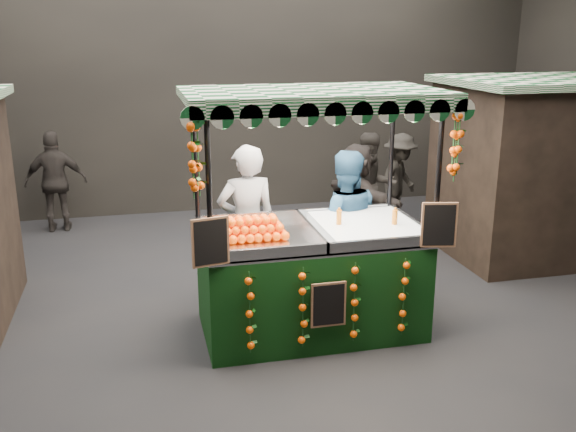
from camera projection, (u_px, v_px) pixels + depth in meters
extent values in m
plane|color=black|center=(277.00, 322.00, 7.40)|extent=(12.00, 12.00, 0.00)
cube|color=black|center=(215.00, 73.00, 11.36)|extent=(12.00, 0.10, 5.00)
cube|color=black|center=(545.00, 171.00, 9.43)|extent=(2.80, 2.00, 2.50)
cube|color=#104D1F|center=(555.00, 81.00, 9.07)|extent=(3.00, 2.20, 0.10)
cube|color=black|center=(310.00, 284.00, 7.09)|extent=(2.37, 1.29, 1.08)
cube|color=silver|center=(311.00, 236.00, 6.93)|extent=(2.37, 1.29, 0.04)
cylinder|color=black|center=(211.00, 245.00, 6.05)|extent=(0.05, 0.05, 2.58)
cylinder|color=black|center=(435.00, 228.00, 6.56)|extent=(0.05, 0.05, 2.58)
cylinder|color=black|center=(198.00, 211.00, 7.19)|extent=(0.05, 0.05, 2.58)
cylinder|color=black|center=(389.00, 199.00, 7.71)|extent=(0.05, 0.05, 2.58)
cube|color=#104D1F|center=(312.00, 94.00, 6.50)|extent=(2.64, 1.56, 0.09)
cube|color=white|center=(367.00, 226.00, 7.06)|extent=(1.06, 1.16, 0.09)
cube|color=black|center=(210.00, 242.00, 5.97)|extent=(0.36, 0.10, 0.47)
cube|color=black|center=(439.00, 225.00, 6.49)|extent=(0.36, 0.10, 0.47)
cube|color=black|center=(328.00, 305.00, 6.43)|extent=(0.37, 0.03, 0.47)
imported|color=gray|center=(247.00, 225.00, 7.69)|extent=(0.74, 0.51, 1.97)
imported|color=navy|center=(344.00, 226.00, 7.82)|extent=(1.03, 0.87, 1.88)
imported|color=#292521|center=(371.00, 187.00, 10.12)|extent=(0.86, 0.68, 1.72)
imported|color=#2D2724|center=(56.00, 182.00, 10.54)|extent=(0.99, 0.42, 1.68)
imported|color=black|center=(399.00, 181.00, 10.80)|extent=(1.16, 1.14, 1.60)
imported|color=#2C2624|center=(357.00, 200.00, 9.42)|extent=(0.98, 1.64, 1.68)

